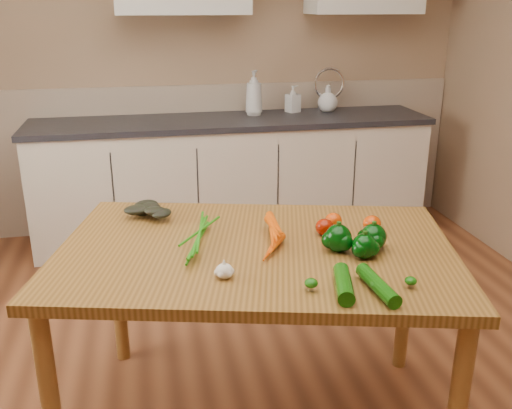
{
  "coord_description": "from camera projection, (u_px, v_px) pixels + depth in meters",
  "views": [
    {
      "loc": [
        -0.42,
        -1.8,
        1.69
      ],
      "look_at": [
        0.02,
        0.41,
        0.88
      ],
      "focal_mm": 40.0,
      "sensor_mm": 36.0,
      "label": 1
    }
  ],
  "objects": [
    {
      "name": "room",
      "position": [
        262.0,
        131.0,
        2.05
      ],
      "size": [
        4.04,
        5.04,
        2.64
      ],
      "color": "brown",
      "rests_on": "ground"
    },
    {
      "name": "counter_run",
      "position": [
        233.0,
        177.0,
        4.21
      ],
      "size": [
        2.84,
        0.64,
        1.14
      ],
      "color": "beige",
      "rests_on": "ground"
    },
    {
      "name": "table",
      "position": [
        256.0,
        268.0,
        2.2
      ],
      "size": [
        1.69,
        1.3,
        0.8
      ],
      "rotation": [
        0.0,
        0.0,
        -0.24
      ],
      "color": "brown",
      "rests_on": "ground"
    },
    {
      "name": "soap_bottle_a",
      "position": [
        254.0,
        93.0,
        4.12
      ],
      "size": [
        0.17,
        0.17,
        0.32
      ],
      "primitive_type": "imported",
      "rotation": [
        0.0,
        0.0,
        2.56
      ],
      "color": "silver",
      "rests_on": "counter_run"
    },
    {
      "name": "soap_bottle_b",
      "position": [
        293.0,
        99.0,
        4.26
      ],
      "size": [
        0.12,
        0.12,
        0.2
      ],
      "primitive_type": "imported",
      "rotation": [
        0.0,
        0.0,
        1.98
      ],
      "color": "silver",
      "rests_on": "counter_run"
    },
    {
      "name": "soap_bottle_c",
      "position": [
        328.0,
        98.0,
        4.29
      ],
      "size": [
        0.15,
        0.15,
        0.19
      ],
      "primitive_type": "imported",
      "rotation": [
        0.0,
        0.0,
        6.27
      ],
      "color": "silver",
      "rests_on": "counter_run"
    },
    {
      "name": "carrot_bunch",
      "position": [
        249.0,
        234.0,
        2.19
      ],
      "size": [
        0.32,
        0.28,
        0.07
      ],
      "primitive_type": null,
      "rotation": [
        0.0,
        0.0,
        -0.24
      ],
      "color": "#E04F05",
      "rests_on": "table"
    },
    {
      "name": "leafy_greens",
      "position": [
        150.0,
        205.0,
        2.46
      ],
      "size": [
        0.21,
        0.19,
        0.11
      ],
      "primitive_type": null,
      "color": "black",
      "rests_on": "table"
    },
    {
      "name": "garlic_bulb",
      "position": [
        224.0,
        271.0,
        1.92
      ],
      "size": [
        0.06,
        0.06,
        0.05
      ],
      "primitive_type": "ellipsoid",
      "color": "white",
      "rests_on": "table"
    },
    {
      "name": "pepper_a",
      "position": [
        338.0,
        238.0,
        2.12
      ],
      "size": [
        0.1,
        0.1,
        0.1
      ],
      "primitive_type": "sphere",
      "color": "black",
      "rests_on": "table"
    },
    {
      "name": "pepper_b",
      "position": [
        373.0,
        237.0,
        2.14
      ],
      "size": [
        0.1,
        0.1,
        0.1
      ],
      "primitive_type": "sphere",
      "color": "black",
      "rests_on": "table"
    },
    {
      "name": "pepper_c",
      "position": [
        364.0,
        246.0,
        2.07
      ],
      "size": [
        0.09,
        0.09,
        0.09
      ],
      "primitive_type": "sphere",
      "color": "black",
      "rests_on": "table"
    },
    {
      "name": "tomato_a",
      "position": [
        325.0,
        227.0,
        2.27
      ],
      "size": [
        0.07,
        0.07,
        0.07
      ],
      "primitive_type": "ellipsoid",
      "color": "#841402",
      "rests_on": "table"
    },
    {
      "name": "tomato_b",
      "position": [
        333.0,
        220.0,
        2.35
      ],
      "size": [
        0.07,
        0.07,
        0.06
      ],
      "primitive_type": "ellipsoid",
      "color": "#CA3905",
      "rests_on": "table"
    },
    {
      "name": "tomato_c",
      "position": [
        372.0,
        224.0,
        2.31
      ],
      "size": [
        0.07,
        0.07,
        0.07
      ],
      "primitive_type": "ellipsoid",
      "color": "#CA3905",
      "rests_on": "table"
    },
    {
      "name": "zucchini_a",
      "position": [
        378.0,
        285.0,
        1.83
      ],
      "size": [
        0.06,
        0.24,
        0.05
      ],
      "primitive_type": "cylinder",
      "rotation": [
        1.57,
        0.0,
        0.06
      ],
      "color": "#0E4707",
      "rests_on": "table"
    },
    {
      "name": "zucchini_b",
      "position": [
        344.0,
        284.0,
        1.83
      ],
      "size": [
        0.11,
        0.22,
        0.06
      ],
      "primitive_type": "cylinder",
      "rotation": [
        1.57,
        0.0,
        -0.25
      ],
      "color": "#0E4707",
      "rests_on": "table"
    }
  ]
}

